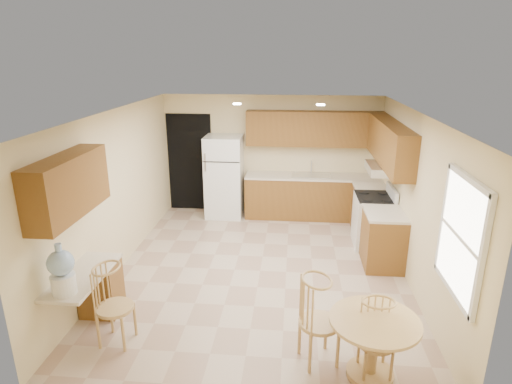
# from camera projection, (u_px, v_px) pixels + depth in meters

# --- Properties ---
(floor) EXTENTS (5.50, 5.50, 0.00)m
(floor) POSITION_uv_depth(u_px,v_px,m) (260.00, 271.00, 6.80)
(floor) COLOR tan
(floor) RESTS_ON ground
(ceiling) EXTENTS (4.50, 5.50, 0.02)m
(ceiling) POSITION_uv_depth(u_px,v_px,m) (261.00, 113.00, 6.03)
(ceiling) COLOR white
(ceiling) RESTS_ON wall_back
(wall_back) EXTENTS (4.50, 0.02, 2.50)m
(wall_back) POSITION_uv_depth(u_px,v_px,m) (271.00, 155.00, 9.02)
(wall_back) COLOR beige
(wall_back) RESTS_ON floor
(wall_front) EXTENTS (4.50, 0.02, 2.50)m
(wall_front) POSITION_uv_depth(u_px,v_px,m) (235.00, 294.00, 3.81)
(wall_front) COLOR beige
(wall_front) RESTS_ON floor
(wall_left) EXTENTS (0.02, 5.50, 2.50)m
(wall_left) POSITION_uv_depth(u_px,v_px,m) (116.00, 192.00, 6.61)
(wall_left) COLOR beige
(wall_left) RESTS_ON floor
(wall_right) EXTENTS (0.02, 5.50, 2.50)m
(wall_right) POSITION_uv_depth(u_px,v_px,m) (414.00, 201.00, 6.22)
(wall_right) COLOR beige
(wall_right) RESTS_ON floor
(doorway) EXTENTS (0.90, 0.02, 2.10)m
(doorway) POSITION_uv_depth(u_px,v_px,m) (190.00, 163.00, 9.22)
(doorway) COLOR black
(doorway) RESTS_ON floor
(base_cab_back) EXTENTS (2.75, 0.60, 0.87)m
(base_cab_back) POSITION_uv_depth(u_px,v_px,m) (312.00, 197.00, 8.91)
(base_cab_back) COLOR brown
(base_cab_back) RESTS_ON floor
(counter_back) EXTENTS (2.75, 0.63, 0.04)m
(counter_back) POSITION_uv_depth(u_px,v_px,m) (313.00, 176.00, 8.77)
(counter_back) COLOR beige
(counter_back) RESTS_ON base_cab_back
(base_cab_right_a) EXTENTS (0.60, 0.59, 0.87)m
(base_cab_right_a) POSITION_uv_depth(u_px,v_px,m) (369.00, 209.00, 8.25)
(base_cab_right_a) COLOR brown
(base_cab_right_a) RESTS_ON floor
(counter_right_a) EXTENTS (0.63, 0.59, 0.04)m
(counter_right_a) POSITION_uv_depth(u_px,v_px,m) (371.00, 186.00, 8.11)
(counter_right_a) COLOR beige
(counter_right_a) RESTS_ON base_cab_right_a
(base_cab_right_b) EXTENTS (0.60, 0.80, 0.87)m
(base_cab_right_b) POSITION_uv_depth(u_px,v_px,m) (383.00, 240.00, 6.88)
(base_cab_right_b) COLOR brown
(base_cab_right_b) RESTS_ON floor
(counter_right_b) EXTENTS (0.63, 0.80, 0.04)m
(counter_right_b) POSITION_uv_depth(u_px,v_px,m) (386.00, 214.00, 6.74)
(counter_right_b) COLOR beige
(counter_right_b) RESTS_ON base_cab_right_b
(upper_cab_back) EXTENTS (2.75, 0.33, 0.70)m
(upper_cab_back) POSITION_uv_depth(u_px,v_px,m) (314.00, 129.00, 8.60)
(upper_cab_back) COLOR brown
(upper_cab_back) RESTS_ON wall_back
(upper_cab_right) EXTENTS (0.33, 2.42, 0.70)m
(upper_cab_right) POSITION_uv_depth(u_px,v_px,m) (390.00, 144.00, 7.19)
(upper_cab_right) COLOR brown
(upper_cab_right) RESTS_ON wall_right
(upper_cab_left) EXTENTS (0.33, 1.40, 0.70)m
(upper_cab_left) POSITION_uv_depth(u_px,v_px,m) (68.00, 186.00, 4.90)
(upper_cab_left) COLOR brown
(upper_cab_left) RESTS_ON wall_left
(sink) EXTENTS (0.78, 0.44, 0.01)m
(sink) POSITION_uv_depth(u_px,v_px,m) (311.00, 175.00, 8.77)
(sink) COLOR silver
(sink) RESTS_ON counter_back
(range_hood) EXTENTS (0.50, 0.76, 0.14)m
(range_hood) POSITION_uv_depth(u_px,v_px,m) (383.00, 169.00, 7.31)
(range_hood) COLOR silver
(range_hood) RESTS_ON upper_cab_right
(desk_pedestal) EXTENTS (0.48, 0.42, 0.72)m
(desk_pedestal) POSITION_uv_depth(u_px,v_px,m) (101.00, 288.00, 5.62)
(desk_pedestal) COLOR brown
(desk_pedestal) RESTS_ON floor
(desk_top) EXTENTS (0.50, 1.20, 0.04)m
(desk_top) POSITION_uv_depth(u_px,v_px,m) (83.00, 276.00, 5.14)
(desk_top) COLOR beige
(desk_top) RESTS_ON desk_pedestal
(window) EXTENTS (0.06, 1.12, 1.30)m
(window) POSITION_uv_depth(u_px,v_px,m) (462.00, 237.00, 4.39)
(window) COLOR white
(window) RESTS_ON wall_right
(can_light_a) EXTENTS (0.14, 0.14, 0.02)m
(can_light_a) POSITION_uv_depth(u_px,v_px,m) (237.00, 104.00, 7.21)
(can_light_a) COLOR white
(can_light_a) RESTS_ON ceiling
(can_light_b) EXTENTS (0.14, 0.14, 0.02)m
(can_light_b) POSITION_uv_depth(u_px,v_px,m) (321.00, 105.00, 7.09)
(can_light_b) COLOR white
(can_light_b) RESTS_ON ceiling
(refrigerator) EXTENTS (0.75, 0.73, 1.70)m
(refrigerator) POSITION_uv_depth(u_px,v_px,m) (224.00, 177.00, 8.89)
(refrigerator) COLOR white
(refrigerator) RESTS_ON floor
(stove) EXTENTS (0.65, 0.76, 1.09)m
(stove) POSITION_uv_depth(u_px,v_px,m) (373.00, 220.00, 7.61)
(stove) COLOR white
(stove) RESTS_ON floor
(dining_table) EXTENTS (0.94, 0.94, 0.69)m
(dining_table) POSITION_uv_depth(u_px,v_px,m) (373.00, 339.00, 4.46)
(dining_table) COLOR tan
(dining_table) RESTS_ON floor
(chair_table_a) EXTENTS (0.45, 0.59, 1.03)m
(chair_table_a) POSITION_uv_depth(u_px,v_px,m) (320.00, 317.00, 4.54)
(chair_table_a) COLOR tan
(chair_table_a) RESTS_ON floor
(chair_table_b) EXTENTS (0.39, 0.39, 0.88)m
(chair_table_b) POSITION_uv_depth(u_px,v_px,m) (379.00, 338.00, 4.35)
(chair_table_b) COLOR tan
(chair_table_b) RESTS_ON floor
(chair_desk) EXTENTS (0.43, 0.56, 0.98)m
(chair_desk) POSITION_uv_depth(u_px,v_px,m) (111.00, 302.00, 4.87)
(chair_desk) COLOR tan
(chair_desk) RESTS_ON floor
(water_crock) EXTENTS (0.29, 0.29, 0.59)m
(water_crock) POSITION_uv_depth(u_px,v_px,m) (62.00, 271.00, 4.65)
(water_crock) COLOR white
(water_crock) RESTS_ON desk_top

